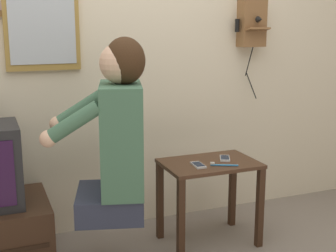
% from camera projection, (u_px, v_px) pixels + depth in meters
% --- Properties ---
extents(wall_back, '(6.80, 0.05, 2.55)m').
position_uv_depth(wall_back, '(116.00, 40.00, 3.05)').
color(wall_back, beige).
rests_on(wall_back, ground_plane).
extents(side_table, '(0.59, 0.40, 0.54)m').
position_uv_depth(side_table, '(209.00, 180.00, 2.94)').
color(side_table, '#422819').
rests_on(side_table, ground_plane).
extents(person, '(0.60, 0.54, 0.98)m').
position_uv_depth(person, '(117.00, 134.00, 2.53)').
color(person, '#2D3347').
rests_on(person, ground_plane).
extents(wall_phone_antique, '(0.23, 0.19, 0.75)m').
position_uv_depth(wall_phone_antique, '(252.00, 22.00, 3.30)').
color(wall_phone_antique, brown).
extents(wall_mirror, '(0.45, 0.03, 0.79)m').
position_uv_depth(wall_mirror, '(41.00, 4.00, 2.79)').
color(wall_mirror, olive).
extents(cell_phone_held, '(0.07, 0.13, 0.01)m').
position_uv_depth(cell_phone_held, '(198.00, 165.00, 2.83)').
color(cell_phone_held, silver).
rests_on(cell_phone_held, side_table).
extents(cell_phone_spare, '(0.11, 0.14, 0.01)m').
position_uv_depth(cell_phone_spare, '(225.00, 158.00, 2.97)').
color(cell_phone_spare, silver).
rests_on(cell_phone_spare, side_table).
extents(toothbrush, '(0.16, 0.08, 0.02)m').
position_uv_depth(toothbrush, '(222.00, 165.00, 2.83)').
color(toothbrush, '#338CD8').
rests_on(toothbrush, side_table).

